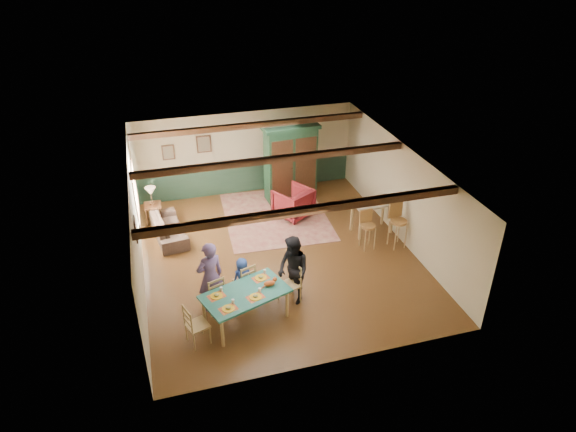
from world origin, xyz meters
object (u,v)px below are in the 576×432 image
object	(u,v)px
dining_chair_far_right	(244,280)
end_table	(154,214)
cat	(269,283)
sofa	(169,228)
dining_chair_end_left	(197,324)
dining_table	(246,307)
person_man	(210,277)
person_child	(243,277)
bar_stool_right	(398,226)
counter_table	(372,217)
dining_chair_far_left	(213,293)
person_woman	(293,270)
armoire	(291,163)
dining_chair_end_right	(289,284)
bar_stool_left	(368,230)
table_lamp	(151,196)

from	to	relation	value
dining_chair_far_right	end_table	xyz separation A→B (m)	(-1.86, 4.15, -0.18)
cat	sofa	distance (m)	4.47
dining_chair_end_left	end_table	world-z (taller)	dining_chair_end_left
dining_table	dining_chair_far_right	distance (m)	0.85
person_man	cat	xyz separation A→B (m)	(1.22, -0.55, -0.02)
dining_table	person_child	bearing A→B (deg)	82.60
bar_stool_right	counter_table	bearing A→B (deg)	104.25
dining_table	dining_chair_far_left	world-z (taller)	dining_chair_far_left
dining_chair_end_left	person_woman	size ratio (longest dim) A/B	0.58
cat	armoire	distance (m)	5.70
cat	counter_table	distance (m)	4.55
person_woman	sofa	xyz separation A→B (m)	(-2.56, 3.66, -0.56)
dining_chair_end_right	bar_stool_left	size ratio (longest dim) A/B	0.88
dining_chair_far_left	dining_chair_end_right	bearing A→B (deg)	155.08
dining_chair_end_right	cat	world-z (taller)	dining_chair_end_right
person_man	end_table	size ratio (longest dim) A/B	2.90
person_man	counter_table	distance (m)	5.34
dining_chair_far_right	bar_stool_right	distance (m)	4.56
person_man	person_woman	distance (m)	1.88
person_woman	armoire	xyz separation A→B (m)	(1.39, 4.98, 0.38)
person_woman	table_lamp	bearing A→B (deg)	-166.54
person_child	person_woman	bearing A→B (deg)	136.74
dining_chair_far_left	cat	size ratio (longest dim) A/B	2.64
dining_table	sofa	size ratio (longest dim) A/B	0.95
person_man	armoire	xyz separation A→B (m)	(3.25, 4.76, 0.35)
person_man	dining_chair_far_right	bearing A→B (deg)	174.29
counter_table	dining_chair_far_right	bearing A→B (deg)	-154.90
dining_table	bar_stool_left	size ratio (longest dim) A/B	1.66
cat	counter_table	world-z (taller)	counter_table
dining_chair_end_left	bar_stool_left	world-z (taller)	bar_stool_left
person_child	dining_chair_far_left	bearing A→B (deg)	5.71
person_child	end_table	distance (m)	4.47
dining_chair_far_left	person_child	xyz separation A→B (m)	(0.75, 0.35, 0.03)
dining_chair_far_left	armoire	xyz separation A→B (m)	(3.23, 4.84, 0.74)
bar_stool_left	dining_chair_end_left	bearing A→B (deg)	-158.25
dining_chair_end_left	bar_stool_left	bearing A→B (deg)	-83.14
dining_chair_end_left	bar_stool_right	xyz separation A→B (m)	(5.70, 2.24, 0.14)
person_child	sofa	size ratio (longest dim) A/B	0.53
person_woman	end_table	xyz separation A→B (m)	(-2.92, 4.56, -0.54)
person_man	person_woman	world-z (taller)	person_man
cat	dining_chair_far_left	bearing A→B (deg)	139.20
dining_chair_end_left	armoire	xyz separation A→B (m)	(3.71, 5.78, 0.74)
dining_chair_far_left	end_table	distance (m)	4.55
bar_stool_left	person_child	bearing A→B (deg)	-167.64
dining_chair_far_left	sofa	world-z (taller)	dining_chair_far_left
dining_table	person_woman	size ratio (longest dim) A/B	1.09
dining_chair_end_right	counter_table	distance (m)	3.92
dining_chair_far_left	person_woman	distance (m)	1.88
armoire	counter_table	distance (m)	3.20
dining_chair_far_left	person_child	size ratio (longest dim) A/B	0.95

